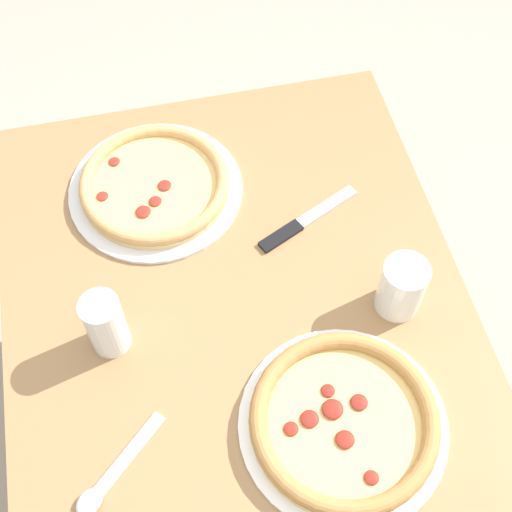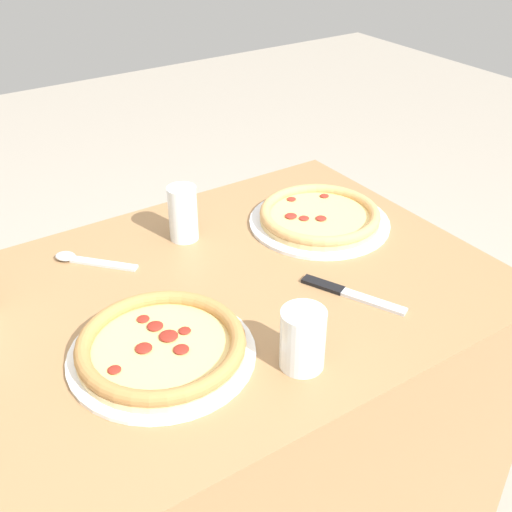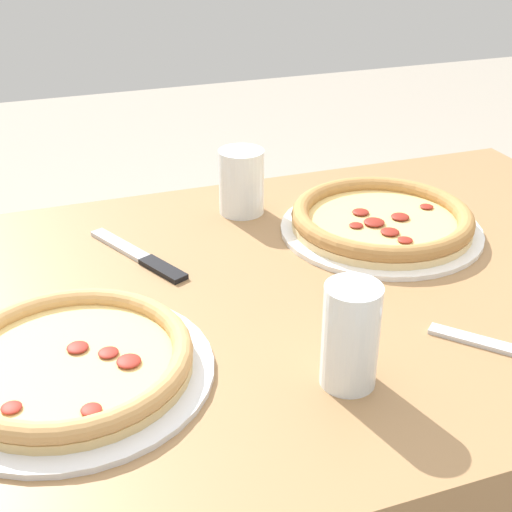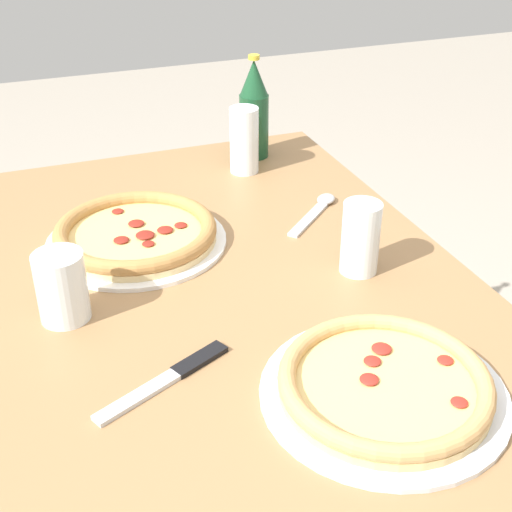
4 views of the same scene
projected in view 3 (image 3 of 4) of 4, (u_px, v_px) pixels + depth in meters
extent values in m
cube|color=#997047|center=(310.00, 479.00, 1.21)|extent=(1.17, 0.80, 0.78)
cylinder|color=white|center=(381.00, 230.00, 1.17)|extent=(0.33, 0.33, 0.01)
cylinder|color=#E5C689|center=(381.00, 224.00, 1.17)|extent=(0.29, 0.29, 0.01)
cylinder|color=#E5C170|center=(382.00, 220.00, 1.16)|extent=(0.26, 0.26, 0.00)
torus|color=#AD7A42|center=(382.00, 216.00, 1.16)|extent=(0.30, 0.30, 0.03)
ellipsoid|color=maroon|center=(405.00, 240.00, 1.09)|extent=(0.02, 0.02, 0.01)
ellipsoid|color=maroon|center=(400.00, 217.00, 1.16)|extent=(0.03, 0.03, 0.01)
ellipsoid|color=maroon|center=(427.00, 206.00, 1.20)|extent=(0.02, 0.02, 0.01)
ellipsoid|color=maroon|center=(361.00, 212.00, 1.18)|extent=(0.03, 0.03, 0.01)
ellipsoid|color=maroon|center=(356.00, 225.00, 1.13)|extent=(0.02, 0.02, 0.00)
ellipsoid|color=maroon|center=(374.00, 222.00, 1.14)|extent=(0.03, 0.03, 0.01)
ellipsoid|color=maroon|center=(390.00, 232.00, 1.11)|extent=(0.03, 0.03, 0.01)
cylinder|color=silver|center=(73.00, 372.00, 0.83)|extent=(0.33, 0.33, 0.01)
cylinder|color=#DBB775|center=(72.00, 366.00, 0.83)|extent=(0.28, 0.28, 0.01)
cylinder|color=#E5C170|center=(71.00, 360.00, 0.83)|extent=(0.25, 0.25, 0.00)
torus|color=tan|center=(70.00, 356.00, 0.82)|extent=(0.28, 0.28, 0.02)
ellipsoid|color=maroon|center=(129.00, 361.00, 0.82)|extent=(0.03, 0.03, 0.01)
ellipsoid|color=maroon|center=(91.00, 409.00, 0.74)|extent=(0.02, 0.02, 0.00)
ellipsoid|color=maroon|center=(78.00, 347.00, 0.84)|extent=(0.03, 0.03, 0.01)
ellipsoid|color=maroon|center=(11.00, 407.00, 0.75)|extent=(0.02, 0.02, 0.00)
ellipsoid|color=maroon|center=(108.00, 352.00, 0.83)|extent=(0.02, 0.02, 0.01)
cylinder|color=white|center=(241.00, 182.00, 1.22)|extent=(0.08, 0.08, 0.11)
cylinder|color=maroon|center=(241.00, 186.00, 1.22)|extent=(0.06, 0.06, 0.09)
cylinder|color=white|center=(350.00, 336.00, 0.80)|extent=(0.07, 0.07, 0.13)
cylinder|color=orange|center=(350.00, 344.00, 0.80)|extent=(0.05, 0.05, 0.10)
cube|color=black|center=(163.00, 269.00, 1.05)|extent=(0.06, 0.09, 0.01)
cube|color=silver|center=(120.00, 245.00, 1.12)|extent=(0.08, 0.13, 0.01)
cube|color=silver|center=(489.00, 344.00, 0.89)|extent=(0.12, 0.13, 0.01)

